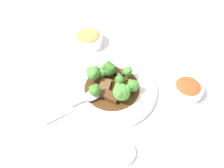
% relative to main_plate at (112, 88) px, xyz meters
% --- Properties ---
extents(ground_plane, '(4.00, 4.00, 0.00)m').
position_rel_main_plate_xyz_m(ground_plane, '(0.00, 0.00, -0.01)').
color(ground_plane, silver).
extents(main_plate, '(0.30, 0.30, 0.02)m').
position_rel_main_plate_xyz_m(main_plate, '(0.00, 0.00, 0.00)').
color(main_plate, white).
rests_on(main_plate, ground_plane).
extents(beef_strip_0, '(0.06, 0.06, 0.02)m').
position_rel_main_plate_xyz_m(beef_strip_0, '(0.04, -0.02, 0.02)').
color(beef_strip_0, '#56331E').
rests_on(beef_strip_0, main_plate).
extents(beef_strip_1, '(0.08, 0.07, 0.01)m').
position_rel_main_plate_xyz_m(beef_strip_1, '(-0.00, -0.03, 0.01)').
color(beef_strip_1, brown).
rests_on(beef_strip_1, main_plate).
extents(beef_strip_2, '(0.05, 0.04, 0.01)m').
position_rel_main_plate_xyz_m(beef_strip_2, '(-0.05, 0.04, 0.01)').
color(beef_strip_2, '#56331E').
rests_on(beef_strip_2, main_plate).
extents(broccoli_floret_0, '(0.04, 0.04, 0.05)m').
position_rel_main_plate_xyz_m(broccoli_floret_0, '(0.02, -0.06, 0.04)').
color(broccoli_floret_0, '#8EB756').
rests_on(broccoli_floret_0, main_plate).
extents(broccoli_floret_1, '(0.03, 0.03, 0.04)m').
position_rel_main_plate_xyz_m(broccoli_floret_1, '(-0.05, -0.02, 0.04)').
color(broccoli_floret_1, '#8EB756').
rests_on(broccoli_floret_1, main_plate).
extents(broccoli_floret_2, '(0.06, 0.06, 0.06)m').
position_rel_main_plate_xyz_m(broccoli_floret_2, '(0.06, 0.01, 0.04)').
color(broccoli_floret_2, '#7FA84C').
rests_on(broccoli_floret_2, main_plate).
extents(broccoli_floret_3, '(0.05, 0.05, 0.06)m').
position_rel_main_plate_xyz_m(broccoli_floret_3, '(-0.05, -0.05, 0.04)').
color(broccoli_floret_3, '#8EB756').
rests_on(broccoli_floret_3, main_plate).
extents(broccoli_floret_4, '(0.05, 0.05, 0.05)m').
position_rel_main_plate_xyz_m(broccoli_floret_4, '(-0.06, 0.01, 0.04)').
color(broccoli_floret_4, '#7FA84C').
rests_on(broccoli_floret_4, main_plate).
extents(broccoli_floret_5, '(0.04, 0.04, 0.04)m').
position_rel_main_plate_xyz_m(broccoli_floret_5, '(0.04, 0.06, 0.03)').
color(broccoli_floret_5, '#7FA84C').
rests_on(broccoli_floret_5, main_plate).
extents(broccoli_floret_6, '(0.03, 0.03, 0.04)m').
position_rel_main_plate_xyz_m(broccoli_floret_6, '(-0.02, 0.06, 0.04)').
color(broccoli_floret_6, '#7FA84C').
rests_on(broccoli_floret_6, main_plate).
extents(broccoli_floret_7, '(0.03, 0.03, 0.04)m').
position_rel_main_plate_xyz_m(broccoli_floret_7, '(-0.00, 0.03, 0.03)').
color(broccoli_floret_7, '#7FA84C').
rests_on(broccoli_floret_7, main_plate).
extents(serving_spoon, '(0.07, 0.21, 0.01)m').
position_rel_main_plate_xyz_m(serving_spoon, '(0.02, -0.09, 0.02)').
color(serving_spoon, '#B7B7BC').
rests_on(serving_spoon, main_plate).
extents(side_bowl_kimchi, '(0.10, 0.10, 0.04)m').
position_rel_main_plate_xyz_m(side_bowl_kimchi, '(0.09, 0.24, 0.01)').
color(side_bowl_kimchi, white).
rests_on(side_bowl_kimchi, ground_plane).
extents(side_bowl_appetizer, '(0.12, 0.12, 0.05)m').
position_rel_main_plate_xyz_m(side_bowl_appetizer, '(-0.26, -0.01, 0.02)').
color(side_bowl_appetizer, white).
rests_on(side_bowl_appetizer, ground_plane).
extents(sauce_dish, '(0.08, 0.08, 0.01)m').
position_rel_main_plate_xyz_m(sauce_dish, '(0.22, -0.05, -0.00)').
color(sauce_dish, white).
rests_on(sauce_dish, ground_plane).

